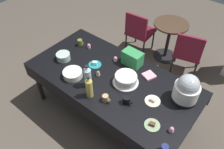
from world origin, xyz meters
TOP-DOWN VIEW (x-y plane):
  - ground at (0.00, 0.00)m, footprint 9.00×9.00m
  - potluck_table at (0.00, 0.00)m, footprint 2.20×1.10m
  - frosted_layer_cake at (0.19, 0.04)m, footprint 0.32×0.32m
  - slow_cooker at (0.86, 0.24)m, footprint 0.30×0.30m
  - glass_salad_bowl at (-0.74, -0.14)m, footprint 0.19×0.19m
  - ceramic_snack_bowl at (-0.40, -0.30)m, footprint 0.25×0.25m
  - dessert_plate_teal at (-0.33, 0.04)m, footprint 0.17×0.17m
  - dessert_plate_sage at (0.77, -0.29)m, footprint 0.17×0.17m
  - dessert_plate_cream at (0.60, -0.01)m, footprint 0.18×0.18m
  - cupcake_cocoa at (0.96, -0.23)m, footprint 0.05×0.05m
  - cupcake_rose at (-0.16, -0.08)m, footprint 0.05×0.05m
  - cupcake_berry at (-0.65, 0.26)m, footprint 0.05×0.05m
  - cupcake_lemon at (-0.17, 0.28)m, footprint 0.05×0.05m
  - soda_bottle_water at (-0.14, -0.28)m, footprint 0.09×0.09m
  - soda_bottle_ginger_ale at (-0.01, -0.40)m, footprint 0.08×0.08m
  - coffee_mug_black at (0.38, -0.21)m, footprint 0.12×0.08m
  - coffee_mug_navy at (1.01, -0.46)m, footprint 0.11×0.07m
  - coffee_mug_olive at (-0.79, 0.23)m, footprint 0.11×0.07m
  - coffee_mug_tan at (0.18, -0.34)m, footprint 0.11×0.07m
  - soda_carton at (0.05, 0.37)m, footprint 0.26×0.17m
  - paper_napkin_stack at (0.35, 0.31)m, footprint 0.18×0.18m
  - maroon_chair_left at (-0.54, 1.44)m, footprint 0.47×0.47m
  - maroon_chair_right at (0.42, 1.45)m, footprint 0.54×0.54m
  - round_cafe_table at (-0.05, 1.67)m, footprint 0.60×0.60m

SIDE VIEW (x-z plane):
  - ground at x=0.00m, z-range 0.00..0.00m
  - maroon_chair_left at x=-0.54m, z-range 0.07..0.92m
  - maroon_chair_right at x=0.42m, z-range 0.07..0.92m
  - round_cafe_table at x=-0.05m, z-range 0.14..0.86m
  - potluck_table at x=0.00m, z-range 0.31..1.06m
  - dessert_plate_sage at x=0.77m, z-range 0.74..0.78m
  - dessert_plate_cream at x=0.60m, z-range 0.74..0.78m
  - paper_napkin_stack at x=0.35m, z-range 0.75..0.77m
  - dessert_plate_teal at x=-0.33m, z-range 0.74..0.79m
  - cupcake_cocoa at x=0.96m, z-range 0.75..0.82m
  - cupcake_rose at x=-0.16m, z-range 0.75..0.82m
  - cupcake_berry at x=-0.65m, z-range 0.75..0.82m
  - cupcake_lemon at x=-0.17m, z-range 0.75..0.82m
  - ceramic_snack_bowl at x=-0.40m, z-range 0.75..0.83m
  - coffee_mug_tan at x=0.18m, z-range 0.75..0.83m
  - coffee_mug_navy at x=1.01m, z-range 0.75..0.84m
  - glass_salad_bowl at x=-0.74m, z-range 0.75..0.84m
  - coffee_mug_black at x=0.38m, z-range 0.75..0.84m
  - coffee_mug_olive at x=-0.79m, z-range 0.75..0.85m
  - frosted_layer_cake at x=0.19m, z-range 0.75..0.87m
  - soda_carton at x=0.05m, z-range 0.75..0.95m
  - soda_bottle_ginger_ale at x=-0.01m, z-range 0.74..1.05m
  - soda_bottle_water at x=-0.14m, z-range 0.74..1.06m
  - slow_cooker at x=0.86m, z-range 0.74..1.10m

